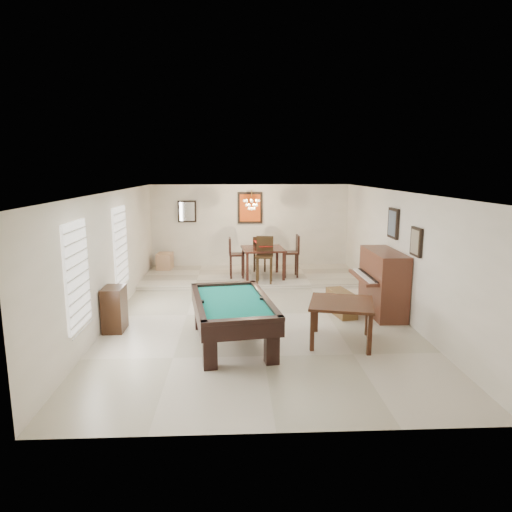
{
  "coord_description": "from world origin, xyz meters",
  "views": [
    {
      "loc": [
        -0.47,
        -9.35,
        3.05
      ],
      "look_at": [
        0.0,
        0.6,
        1.15
      ],
      "focal_mm": 32.0,
      "sensor_mm": 36.0,
      "label": 1
    }
  ],
  "objects": [
    {
      "name": "wall_back",
      "position": [
        0.0,
        4.5,
        1.3
      ],
      "size": [
        6.0,
        0.04,
        2.6
      ],
      "primitive_type": "cube",
      "color": "silver",
      "rests_on": "ground_plane"
    },
    {
      "name": "dining_chair_west",
      "position": [
        -0.42,
        2.9,
        0.67
      ],
      "size": [
        0.43,
        0.43,
        1.1
      ],
      "primitive_type": null,
      "rotation": [
        0.0,
        0.0,
        1.62
      ],
      "color": "black",
      "rests_on": "dining_step"
    },
    {
      "name": "pool_table",
      "position": [
        -0.52,
        -1.67,
        0.39
      ],
      "size": [
        1.62,
        2.52,
        0.79
      ],
      "primitive_type": null,
      "rotation": [
        0.0,
        0.0,
        0.15
      ],
      "color": "black",
      "rests_on": "ground_plane"
    },
    {
      "name": "ground_plane",
      "position": [
        0.0,
        0.0,
        -0.01
      ],
      "size": [
        6.0,
        9.0,
        0.02
      ],
      "primitive_type": "cube",
      "color": "beige"
    },
    {
      "name": "right_picture_upper",
      "position": [
        2.96,
        0.3,
        1.9
      ],
      "size": [
        0.06,
        0.55,
        0.65
      ],
      "primitive_type": "cube",
      "color": "slate",
      "rests_on": "wall_right"
    },
    {
      "name": "flower_vase",
      "position": [
        0.3,
        2.93,
        1.15
      ],
      "size": [
        0.14,
        0.14,
        0.21
      ],
      "primitive_type": null,
      "rotation": [
        0.0,
        0.0,
        -0.1
      ],
      "color": "red",
      "rests_on": "dining_table"
    },
    {
      "name": "back_painting",
      "position": [
        0.0,
        4.46,
        1.9
      ],
      "size": [
        0.75,
        0.06,
        0.95
      ],
      "primitive_type": "cube",
      "color": "#D84C14",
      "rests_on": "wall_back"
    },
    {
      "name": "wall_left",
      "position": [
        -3.0,
        0.0,
        1.3
      ],
      "size": [
        0.04,
        9.0,
        2.6
      ],
      "primitive_type": "cube",
      "color": "silver",
      "rests_on": "ground_plane"
    },
    {
      "name": "corner_bench",
      "position": [
        -2.56,
        4.07,
        0.36
      ],
      "size": [
        0.46,
        0.56,
        0.48
      ],
      "primitive_type": "cube",
      "rotation": [
        0.0,
        0.0,
        -0.07
      ],
      "color": "tan",
      "rests_on": "dining_step"
    },
    {
      "name": "right_picture_lower",
      "position": [
        2.96,
        -1.0,
        1.7
      ],
      "size": [
        0.06,
        0.45,
        0.55
      ],
      "primitive_type": "cube",
      "color": "gray",
      "rests_on": "wall_right"
    },
    {
      "name": "piano_bench",
      "position": [
        1.79,
        -0.1,
        0.25
      ],
      "size": [
        0.53,
        0.95,
        0.5
      ],
      "primitive_type": "cube",
      "rotation": [
        0.0,
        0.0,
        0.2
      ],
      "color": "brown",
      "rests_on": "ground_plane"
    },
    {
      "name": "dining_chair_north",
      "position": [
        0.25,
        3.7,
        0.63
      ],
      "size": [
        0.41,
        0.41,
        1.03
      ],
      "primitive_type": null,
      "rotation": [
        0.0,
        0.0,
        3.06
      ],
      "color": "black",
      "rests_on": "dining_step"
    },
    {
      "name": "ceiling",
      "position": [
        0.0,
        0.0,
        2.6
      ],
      "size": [
        6.0,
        9.0,
        0.04
      ],
      "primitive_type": "cube",
      "color": "white",
      "rests_on": "wall_back"
    },
    {
      "name": "upright_piano",
      "position": [
        2.52,
        -0.05,
        0.68
      ],
      "size": [
        0.91,
        1.63,
        1.36
      ],
      "primitive_type": null,
      "color": "#5B2D1D",
      "rests_on": "ground_plane"
    },
    {
      "name": "window_left_rear",
      "position": [
        -2.97,
        0.6,
        1.4
      ],
      "size": [
        0.06,
        1.0,
        1.7
      ],
      "primitive_type": "cube",
      "color": "white",
      "rests_on": "wall_left"
    },
    {
      "name": "apothecary_chest",
      "position": [
        -2.78,
        -0.87,
        0.43
      ],
      "size": [
        0.38,
        0.57,
        0.85
      ],
      "primitive_type": "cube",
      "color": "black",
      "rests_on": "ground_plane"
    },
    {
      "name": "dining_step",
      "position": [
        0.0,
        3.25,
        0.06
      ],
      "size": [
        6.0,
        2.5,
        0.12
      ],
      "primitive_type": "cube",
      "color": "beige",
      "rests_on": "ground_plane"
    },
    {
      "name": "back_mirror",
      "position": [
        -1.9,
        4.46,
        1.8
      ],
      "size": [
        0.55,
        0.06,
        0.65
      ],
      "primitive_type": "cube",
      "color": "white",
      "rests_on": "wall_back"
    },
    {
      "name": "dining_chair_east",
      "position": [
        1.06,
        2.93,
        0.7
      ],
      "size": [
        0.43,
        0.43,
        1.16
      ],
      "primitive_type": null,
      "rotation": [
        0.0,
        0.0,
        -1.56
      ],
      "color": "black",
      "rests_on": "dining_step"
    },
    {
      "name": "dining_table",
      "position": [
        0.3,
        2.93,
        0.58
      ],
      "size": [
        1.22,
        1.22,
        0.93
      ],
      "primitive_type": null,
      "rotation": [
        0.0,
        0.0,
        0.09
      ],
      "color": "black",
      "rests_on": "dining_step"
    },
    {
      "name": "wall_right",
      "position": [
        3.0,
        0.0,
        1.3
      ],
      "size": [
        0.04,
        9.0,
        2.6
      ],
      "primitive_type": "cube",
      "color": "silver",
      "rests_on": "ground_plane"
    },
    {
      "name": "dining_chair_south",
      "position": [
        0.29,
        2.27,
        0.72
      ],
      "size": [
        0.5,
        0.5,
        1.21
      ],
      "primitive_type": null,
      "rotation": [
        0.0,
        0.0,
        -0.13
      ],
      "color": "black",
      "rests_on": "dining_step"
    },
    {
      "name": "wall_front",
      "position": [
        0.0,
        -4.5,
        1.3
      ],
      "size": [
        6.0,
        0.04,
        2.6
      ],
      "primitive_type": "cube",
      "color": "silver",
      "rests_on": "ground_plane"
    },
    {
      "name": "window_left_front",
      "position": [
        -2.97,
        -2.2,
        1.4
      ],
      "size": [
        0.06,
        1.0,
        1.7
      ],
      "primitive_type": "cube",
      "color": "white",
      "rests_on": "wall_left"
    },
    {
      "name": "chandelier",
      "position": [
        0.0,
        3.2,
        2.2
      ],
      "size": [
        0.44,
        0.44,
        0.6
      ],
      "primitive_type": null,
      "color": "#FFE5B2",
      "rests_on": "ceiling"
    },
    {
      "name": "square_table",
      "position": [
        1.41,
        -1.7,
        0.38
      ],
      "size": [
        1.32,
        1.32,
        0.75
      ],
      "primitive_type": null,
      "rotation": [
        0.0,
        0.0,
        -0.25
      ],
      "color": "black",
      "rests_on": "ground_plane"
    }
  ]
}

